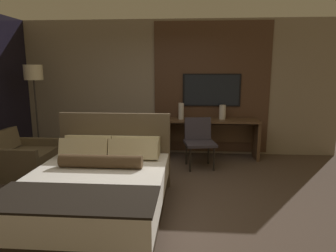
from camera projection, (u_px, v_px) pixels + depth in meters
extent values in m
plane|color=#4C3D33|center=(149.00, 204.00, 4.07)|extent=(16.00, 16.00, 0.00)
cube|color=gray|center=(165.00, 88.00, 6.35)|extent=(7.20, 0.06, 2.80)
cube|color=#4C3323|center=(211.00, 88.00, 6.23)|extent=(2.38, 0.03, 2.70)
cube|color=#33281E|center=(95.00, 209.00, 3.68)|extent=(1.61, 1.98, 0.22)
cube|color=silver|center=(94.00, 188.00, 3.62)|extent=(1.66, 2.05, 0.32)
cube|color=black|center=(72.00, 198.00, 2.94)|extent=(1.68, 0.72, 0.02)
cube|color=brown|center=(115.00, 150.00, 4.63)|extent=(1.70, 0.08, 1.15)
cube|color=beige|center=(90.00, 145.00, 4.50)|extent=(0.70, 0.23, 0.31)
cube|color=beige|center=(136.00, 146.00, 4.44)|extent=(0.70, 0.23, 0.31)
cube|color=beige|center=(85.00, 148.00, 4.29)|extent=(0.70, 0.25, 0.32)
cube|color=beige|center=(134.00, 149.00, 4.24)|extent=(0.70, 0.25, 0.32)
cylinder|color=#4C3823|center=(101.00, 161.00, 3.87)|extent=(1.08, 0.17, 0.17)
cube|color=brown|center=(212.00, 120.00, 6.05)|extent=(1.88, 0.55, 0.03)
cube|color=brown|center=(167.00, 139.00, 6.20)|extent=(0.06, 0.50, 0.76)
cube|color=brown|center=(256.00, 140.00, 6.06)|extent=(0.06, 0.50, 0.76)
cube|color=brown|center=(210.00, 133.00, 6.37)|extent=(1.76, 0.02, 0.38)
cube|color=black|center=(212.00, 90.00, 6.20)|extent=(1.19, 0.04, 0.67)
cube|color=black|center=(212.00, 90.00, 6.18)|extent=(1.12, 0.01, 0.62)
cube|color=#38333D|center=(200.00, 143.00, 5.48)|extent=(0.62, 0.60, 0.05)
cube|color=#38333D|center=(198.00, 129.00, 5.65)|extent=(0.51, 0.19, 0.42)
cylinder|color=black|center=(190.00, 160.00, 5.30)|extent=(0.04, 0.04, 0.43)
cylinder|color=black|center=(214.00, 159.00, 5.34)|extent=(0.04, 0.04, 0.43)
cylinder|color=black|center=(186.00, 153.00, 5.70)|extent=(0.04, 0.04, 0.43)
cylinder|color=black|center=(208.00, 153.00, 5.74)|extent=(0.04, 0.04, 0.43)
cube|color=brown|center=(26.00, 163.00, 5.13)|extent=(0.85, 0.70, 0.42)
cube|color=brown|center=(4.00, 141.00, 5.09)|extent=(0.20, 0.70, 0.38)
cube|color=brown|center=(12.00, 167.00, 4.73)|extent=(0.85, 0.10, 0.56)
cube|color=brown|center=(37.00, 153.00, 5.51)|extent=(0.85, 0.10, 0.56)
cylinder|color=#282623|center=(41.00, 160.00, 5.93)|extent=(0.28, 0.28, 0.03)
cylinder|color=#332D28|center=(37.00, 121.00, 5.78)|extent=(0.03, 0.03, 1.64)
cylinder|color=beige|center=(33.00, 72.00, 5.60)|extent=(0.34, 0.34, 0.28)
cylinder|color=silver|center=(181.00, 111.00, 6.07)|extent=(0.11, 0.11, 0.33)
cylinder|color=silver|center=(222.00, 112.00, 6.08)|extent=(0.13, 0.13, 0.29)
cube|color=maroon|center=(202.00, 119.00, 6.03)|extent=(0.23, 0.16, 0.03)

